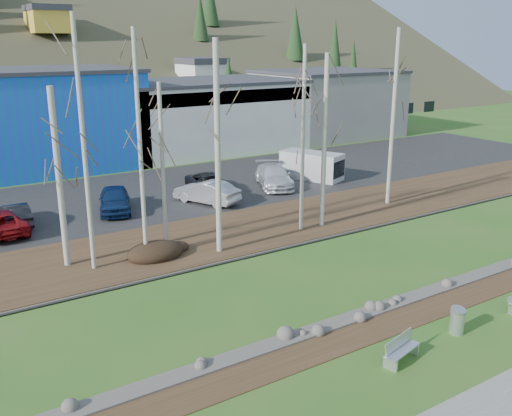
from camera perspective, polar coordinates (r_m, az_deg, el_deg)
ground at (r=21.59m, az=15.87°, el=-13.61°), size 200.00×200.00×0.00m
footpath at (r=19.86m, az=23.75°, el=-17.26°), size 80.00×2.00×0.04m
dirt_strip at (r=22.81m, az=11.87°, el=-11.54°), size 80.00×1.80×0.03m
near_bank_rocks at (r=23.45m, az=10.13°, el=-10.67°), size 80.00×0.80×0.50m
river at (r=26.26m, az=4.02°, el=-7.36°), size 80.00×8.00×0.90m
far_bank_rocks at (r=29.38m, az=-0.79°, el=-4.66°), size 80.00×0.80×0.46m
far_bank at (r=31.94m, az=-3.85°, el=-2.78°), size 80.00×7.00×0.15m
parking_lot at (r=41.06m, az=-11.03°, el=1.32°), size 80.00×14.00×0.14m
building_blue at (r=52.03m, az=-23.44°, el=8.04°), size 20.40×12.24×8.30m
building_white at (r=57.86m, az=-5.40°, el=9.29°), size 18.36×12.24×6.80m
building_grey at (r=66.72m, az=7.04°, el=10.40°), size 14.28×12.24×7.30m
bench_intact at (r=20.69m, az=14.27°, el=-13.53°), size 1.77×0.88×0.85m
litter_bin at (r=22.99m, az=19.46°, el=-10.68°), size 0.61×0.61×0.94m
seagull at (r=23.88m, az=19.18°, el=-10.44°), size 0.39×0.18×0.28m
dirt_mound at (r=28.99m, az=-10.04°, el=-4.30°), size 2.91×2.05×0.57m
birch_0 at (r=26.81m, az=-16.83°, el=5.80°), size 0.21×0.21×11.60m
birch_1 at (r=27.92m, az=-19.10°, el=2.73°), size 0.28×0.28×8.49m
birch_2 at (r=27.57m, az=-11.51°, el=5.84°), size 0.21×0.21×11.02m
birch_3 at (r=28.08m, az=-3.86°, el=5.84°), size 0.29×0.29×10.55m
birch_4 at (r=29.92m, az=-9.32°, el=4.25°), size 0.21×0.21×8.44m
birch_5 at (r=31.63m, az=4.72°, el=6.74°), size 0.21×0.21×10.25m
birch_6 at (r=32.50m, az=6.86°, el=6.53°), size 0.27×0.27×9.78m
birch_7 at (r=37.86m, az=13.55°, el=8.66°), size 0.26×0.26×11.17m
car_1 at (r=36.19m, az=-22.91°, el=-0.58°), size 1.47×3.93×1.28m
car_3 at (r=36.97m, az=-13.95°, el=0.83°), size 3.23×4.96×1.57m
car_4 at (r=37.91m, az=-4.96°, el=1.60°), size 3.33×4.87×1.52m
car_5 at (r=41.14m, az=-5.01°, el=2.69°), size 3.26×5.32×1.38m
car_6 at (r=42.10m, az=1.80°, el=3.20°), size 4.18×5.83×1.57m
van_white at (r=44.61m, az=5.81°, el=4.22°), size 3.66×5.15×2.08m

